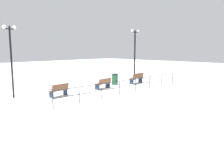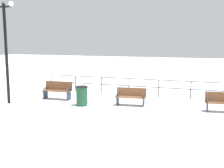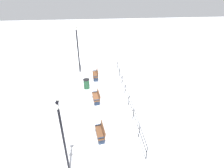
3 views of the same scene
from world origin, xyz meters
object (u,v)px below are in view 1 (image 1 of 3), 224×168
lamppost_near (135,48)px  trash_bin (115,79)px  lamppost_middle (11,50)px  bench_nearest (137,78)px  bench_third (59,90)px  bench_second (103,83)px

lamppost_near → trash_bin: bearing=102.1°
lamppost_middle → trash_bin: lamppost_middle is taller
bench_nearest → bench_third: size_ratio=1.13×
lamppost_near → bench_second: bearing=105.8°
bench_nearest → lamppost_near: lamppost_near is taller
trash_bin → bench_nearest: bearing=-116.2°
bench_nearest → bench_third: bearing=87.1°
bench_nearest → lamppost_middle: size_ratio=0.35×
bench_third → lamppost_near: bearing=-87.4°
bench_nearest → bench_third: 8.36m
bench_nearest → bench_second: size_ratio=1.06×
bench_nearest → lamppost_near: (1.76, -1.81, 2.72)m
bench_second → bench_third: bearing=84.9°
lamppost_middle → trash_bin: bearing=-95.3°
bench_second → bench_third: (-0.13, 4.18, 0.02)m
bench_second → bench_third: 4.18m
bench_second → lamppost_near: bearing=-81.1°
bench_second → trash_bin: bearing=-75.3°
lamppost_middle → bench_second: bearing=-104.6°
lamppost_near → lamppost_middle: 12.48m
lamppost_middle → lamppost_near: bearing=-90.0°
lamppost_middle → bench_nearest: bearing=-99.4°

